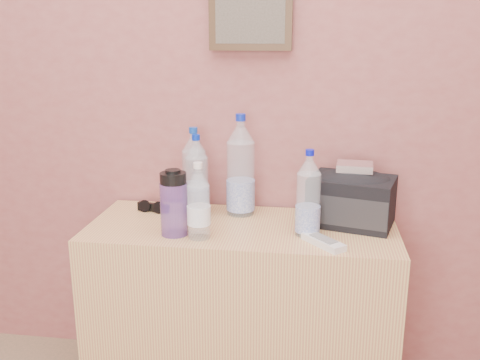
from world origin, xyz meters
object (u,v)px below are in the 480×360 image
object	(u,v)px
dresser	(242,312)
sunglasses	(153,207)
ac_remote	(323,242)
foil_packet	(355,167)
toiletry_bag	(352,198)
pet_small	(199,205)
pet_large_c	(241,171)
pet_large_a	(194,175)
pet_large_b	(197,180)
nalgene_bottle	(174,203)
pet_large_d	(308,198)

from	to	relation	value
dresser	sunglasses	world-z (taller)	sunglasses
ac_remote	foil_packet	distance (m)	0.32
toiletry_bag	foil_packet	size ratio (longest dim) A/B	2.30
dresser	pet_small	bearing A→B (deg)	-133.77
sunglasses	pet_large_c	bearing A→B (deg)	13.64
pet_large_a	dresser	bearing A→B (deg)	-33.18
pet_large_b	nalgene_bottle	distance (m)	0.20
pet_large_d	toiletry_bag	world-z (taller)	pet_large_d
foil_packet	pet_large_c	bearing A→B (deg)	174.41
foil_packet	toiletry_bag	bearing A→B (deg)	-110.47
pet_large_b	pet_small	size ratio (longest dim) A/B	1.19
sunglasses	pet_large_a	bearing A→B (deg)	17.30
dresser	sunglasses	xyz separation A→B (m)	(-0.36, 0.11, 0.36)
sunglasses	ac_remote	xyz separation A→B (m)	(0.64, -0.25, -0.01)
foil_packet	nalgene_bottle	bearing A→B (deg)	-161.16
pet_large_a	ac_remote	bearing A→B (deg)	-29.25
pet_large_d	foil_packet	size ratio (longest dim) A/B	2.38
nalgene_bottle	sunglasses	xyz separation A→B (m)	(-0.14, 0.22, -0.09)
pet_large_c	pet_small	size ratio (longest dim) A/B	1.47
pet_small	ac_remote	world-z (taller)	pet_small
sunglasses	toiletry_bag	xyz separation A→B (m)	(0.74, -0.03, 0.08)
pet_large_d	nalgene_bottle	bearing A→B (deg)	-172.36
dresser	toiletry_bag	world-z (taller)	toiletry_bag
pet_large_d	sunglasses	bearing A→B (deg)	164.72
pet_large_b	sunglasses	bearing A→B (deg)	173.53
pet_small	ac_remote	size ratio (longest dim) A/B	1.59
dresser	pet_small	size ratio (longest dim) A/B	4.22
dresser	ac_remote	bearing A→B (deg)	-26.31
pet_large_c	ac_remote	distance (m)	0.44
nalgene_bottle	ac_remote	distance (m)	0.51
sunglasses	toiletry_bag	size ratio (longest dim) A/B	0.45
pet_small	nalgene_bottle	xyz separation A→B (m)	(-0.09, 0.02, -0.00)
ac_remote	nalgene_bottle	bearing A→B (deg)	-134.84
pet_large_a	sunglasses	world-z (taller)	pet_large_a
pet_large_c	nalgene_bottle	size ratio (longest dim) A/B	1.68
dresser	sunglasses	distance (m)	0.51
pet_large_a	pet_large_b	world-z (taller)	pet_large_a
nalgene_bottle	pet_large_c	bearing A→B (deg)	52.13
pet_large_b	ac_remote	distance (m)	0.53
ac_remote	toiletry_bag	distance (m)	0.26
pet_large_b	pet_large_d	xyz separation A→B (m)	(0.41, -0.14, -0.01)
pet_large_b	ac_remote	size ratio (longest dim) A/B	1.90
pet_large_d	nalgene_bottle	xyz separation A→B (m)	(-0.44, -0.06, -0.02)
sunglasses	foil_packet	bearing A→B (deg)	8.17
nalgene_bottle	pet_large_d	bearing A→B (deg)	7.64
ac_remote	pet_large_d	bearing A→B (deg)	169.78
pet_large_a	toiletry_bag	size ratio (longest dim) A/B	1.14
dresser	pet_large_b	distance (m)	0.52
pet_large_b	pet_large_d	size ratio (longest dim) A/B	1.04
dresser	pet_large_c	distance (m)	0.52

